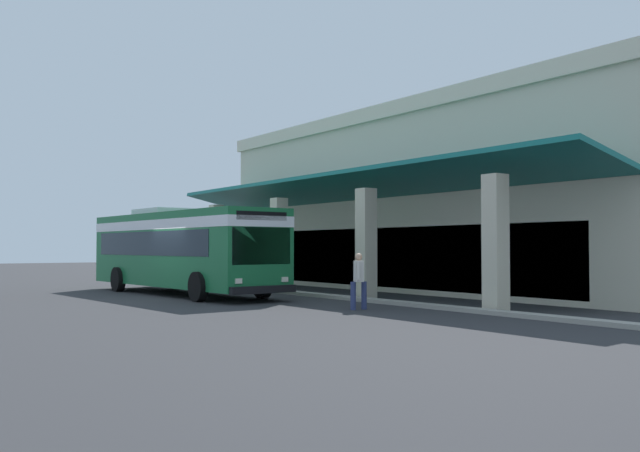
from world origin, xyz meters
name	(u,v)px	position (x,y,z in m)	size (l,w,h in m)	color
ground	(354,290)	(0.00, 8.00, 0.00)	(120.00, 120.00, 0.00)	#2D2D30
curb_strip	(303,294)	(1.53, 4.33, 0.06)	(27.51, 0.50, 0.12)	#9E998E
plaza_building	(476,204)	(1.53, 13.96, 3.82)	(23.22, 15.45, 7.64)	beige
transit_bus	(181,246)	(-1.60, 0.79, 1.85)	(11.33, 3.22, 3.34)	#196638
pedestrian	(359,278)	(7.43, 2.28, 0.91)	(0.55, 0.55, 1.63)	navy
potted_palm	(264,272)	(-3.71, 5.78, 0.70)	(1.91, 1.69, 2.64)	#4C4742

